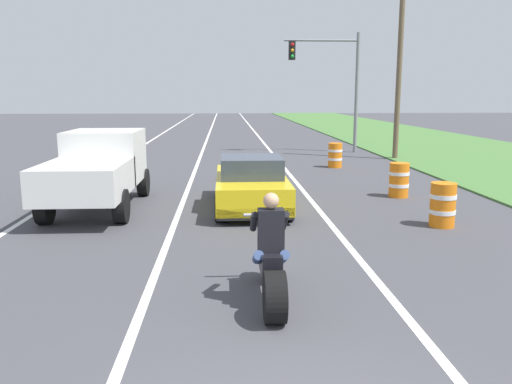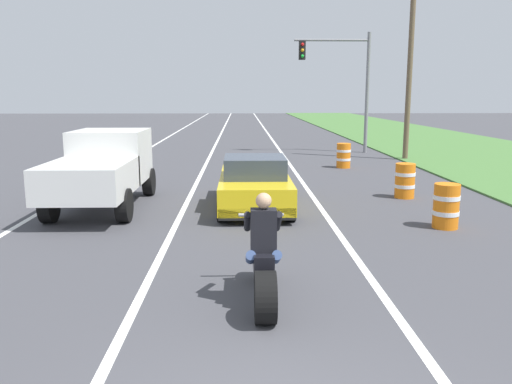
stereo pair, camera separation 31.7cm
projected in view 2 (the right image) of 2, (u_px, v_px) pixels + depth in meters
lane_stripe_left_solid at (129, 160)px, 23.62m from camera, size 0.14×120.00×0.01m
lane_stripe_right_solid at (286, 160)px, 23.83m from camera, size 0.14×120.00×0.01m
lane_stripe_centre_dashed at (208, 160)px, 23.72m from camera, size 0.14×120.00×0.01m
grass_verge_right at (503, 158)px, 24.12m from camera, size 10.00×120.00×0.06m
motorcycle_with_rider at (263, 264)px, 7.29m from camera, size 0.70×2.21×1.62m
sports_car_yellow at (255, 184)px, 13.64m from camera, size 1.84×4.30×1.37m
pickup_truck_left_lane_white at (103, 166)px, 13.53m from camera, size 2.02×4.80×1.98m
traffic_light_mast_near at (346, 74)px, 26.04m from camera, size 3.83×0.34×6.00m
utility_pole_roadside at (410, 63)px, 23.07m from camera, size 0.24×0.24×8.62m
construction_barrel_nearest at (446, 206)px, 11.56m from camera, size 0.58×0.58×1.00m
construction_barrel_mid at (405, 181)px, 14.95m from camera, size 0.58×0.58×1.00m
construction_barrel_far at (344, 155)px, 21.11m from camera, size 0.58×0.58×1.00m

